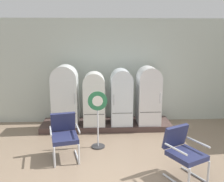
{
  "coord_description": "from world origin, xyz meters",
  "views": [
    {
      "loc": [
        -0.19,
        -3.81,
        2.55
      ],
      "look_at": [
        0.14,
        2.75,
        1.12
      ],
      "focal_mm": 40.31,
      "sensor_mm": 36.0,
      "label": 1
    }
  ],
  "objects_px": {
    "refrigerator_1": "(94,97)",
    "armchair_left": "(64,134)",
    "refrigerator_0": "(65,94)",
    "sign_stand": "(98,121)",
    "refrigerator_2": "(121,95)",
    "armchair_right": "(183,150)",
    "refrigerator_3": "(149,94)"
  },
  "relations": [
    {
      "from": "refrigerator_2",
      "to": "armchair_left",
      "type": "xyz_separation_m",
      "value": [
        -1.35,
        -1.7,
        -0.43
      ]
    },
    {
      "from": "refrigerator_0",
      "to": "sign_stand",
      "type": "distance_m",
      "value": 1.55
    },
    {
      "from": "refrigerator_2",
      "to": "armchair_right",
      "type": "bearing_deg",
      "value": -70.9
    },
    {
      "from": "refrigerator_1",
      "to": "sign_stand",
      "type": "distance_m",
      "value": 1.22
    },
    {
      "from": "refrigerator_1",
      "to": "refrigerator_2",
      "type": "relative_size",
      "value": 0.95
    },
    {
      "from": "refrigerator_0",
      "to": "refrigerator_1",
      "type": "distance_m",
      "value": 0.8
    },
    {
      "from": "armchair_left",
      "to": "armchair_right",
      "type": "height_order",
      "value": "same"
    },
    {
      "from": "armchair_left",
      "to": "armchair_right",
      "type": "relative_size",
      "value": 1.0
    },
    {
      "from": "refrigerator_2",
      "to": "armchair_left",
      "type": "relative_size",
      "value": 1.61
    },
    {
      "from": "armchair_left",
      "to": "sign_stand",
      "type": "relative_size",
      "value": 0.7
    },
    {
      "from": "refrigerator_0",
      "to": "refrigerator_1",
      "type": "xyz_separation_m",
      "value": [
        0.79,
        -0.03,
        -0.1
      ]
    },
    {
      "from": "refrigerator_2",
      "to": "armchair_right",
      "type": "relative_size",
      "value": 1.61
    },
    {
      "from": "refrigerator_0",
      "to": "refrigerator_3",
      "type": "xyz_separation_m",
      "value": [
        2.3,
        0.03,
        -0.03
      ]
    },
    {
      "from": "refrigerator_1",
      "to": "armchair_right",
      "type": "relative_size",
      "value": 1.54
    },
    {
      "from": "refrigerator_3",
      "to": "armchair_left",
      "type": "distance_m",
      "value": 2.76
    },
    {
      "from": "refrigerator_0",
      "to": "refrigerator_2",
      "type": "relative_size",
      "value": 1.08
    },
    {
      "from": "sign_stand",
      "to": "refrigerator_3",
      "type": "bearing_deg",
      "value": 41.29
    },
    {
      "from": "armchair_left",
      "to": "refrigerator_0",
      "type": "bearing_deg",
      "value": 96.32
    },
    {
      "from": "armchair_left",
      "to": "sign_stand",
      "type": "bearing_deg",
      "value": 33.69
    },
    {
      "from": "refrigerator_1",
      "to": "armchair_left",
      "type": "bearing_deg",
      "value": -110.07
    },
    {
      "from": "refrigerator_0",
      "to": "sign_stand",
      "type": "xyz_separation_m",
      "value": [
        0.89,
        -1.21,
        -0.38
      ]
    },
    {
      "from": "refrigerator_3",
      "to": "armchair_right",
      "type": "bearing_deg",
      "value": -86.93
    },
    {
      "from": "refrigerator_2",
      "to": "refrigerator_3",
      "type": "xyz_separation_m",
      "value": [
        0.76,
        0.01,
        0.03
      ]
    },
    {
      "from": "armchair_left",
      "to": "sign_stand",
      "type": "distance_m",
      "value": 0.86
    },
    {
      "from": "refrigerator_0",
      "to": "armchair_left",
      "type": "xyz_separation_m",
      "value": [
        0.19,
        -1.68,
        -0.48
      ]
    },
    {
      "from": "refrigerator_0",
      "to": "refrigerator_1",
      "type": "relative_size",
      "value": 1.13
    },
    {
      "from": "refrigerator_0",
      "to": "armchair_right",
      "type": "distance_m",
      "value": 3.58
    },
    {
      "from": "refrigerator_3",
      "to": "sign_stand",
      "type": "distance_m",
      "value": 1.91
    },
    {
      "from": "refrigerator_1",
      "to": "refrigerator_3",
      "type": "height_order",
      "value": "refrigerator_3"
    },
    {
      "from": "refrigerator_1",
      "to": "refrigerator_3",
      "type": "relative_size",
      "value": 0.92
    },
    {
      "from": "refrigerator_2",
      "to": "armchair_left",
      "type": "bearing_deg",
      "value": -128.54
    },
    {
      "from": "refrigerator_0",
      "to": "sign_stand",
      "type": "bearing_deg",
      "value": -53.52
    }
  ]
}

